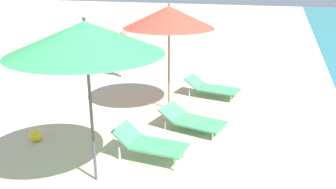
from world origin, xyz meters
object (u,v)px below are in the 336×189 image
person_walking_near (124,50)px  umbrella_second (85,38)px  lounger_farthest_inland (192,120)px  lounger_second_shoreside (149,143)px  umbrella_farthest (169,17)px  lounger_farthest_shoreside (211,87)px  beach_ball (36,136)px

person_walking_near → umbrella_second: bearing=24.3°
umbrella_second → lounger_farthest_inland: umbrella_second is taller
lounger_second_shoreside → lounger_farthest_inland: bearing=77.2°
lounger_second_shoreside → umbrella_farthest: 3.34m
umbrella_farthest → person_walking_near: 3.55m
lounger_second_shoreside → umbrella_farthest: umbrella_farthest is taller
umbrella_second → lounger_farthest_shoreside: umbrella_second is taller
umbrella_farthest → lounger_second_shoreside: bearing=-79.9°
beach_ball → lounger_second_shoreside: bearing=1.7°
lounger_farthest_shoreside → lounger_farthest_inland: size_ratio=1.03×
lounger_farthest_shoreside → beach_ball: (-2.93, -3.98, -0.14)m
umbrella_second → person_walking_near: (-2.18, 5.87, -1.50)m
lounger_farthest_inland → beach_ball: (-2.97, -1.60, -0.11)m
lounger_second_shoreside → umbrella_farthest: (-0.46, 2.61, 2.03)m
lounger_second_shoreside → person_walking_near: person_walking_near is taller
lounger_second_shoreside → beach_ball: 2.54m
umbrella_farthest → beach_ball: umbrella_farthest is taller
umbrella_second → lounger_farthest_shoreside: 5.43m
lounger_farthest_shoreside → beach_ball: bearing=-117.5°
lounger_second_shoreside → umbrella_second: bearing=-118.9°
lounger_second_shoreside → person_walking_near: size_ratio=0.89×
umbrella_second → lounger_farthest_inland: 3.49m
umbrella_second → umbrella_farthest: size_ratio=1.03×
lounger_second_shoreside → person_walking_near: bearing=123.0°
lounger_second_shoreside → lounger_farthest_shoreside: bearing=87.5°
umbrella_farthest → person_walking_near: (-2.32, 2.29, -1.41)m
lounger_farthest_shoreside → beach_ball: size_ratio=6.11×
lounger_second_shoreside → umbrella_farthest: bearing=103.4°
lounger_farthest_shoreside → person_walking_near: bearing=171.4°
person_walking_near → beach_ball: bearing=7.0°
umbrella_second → lounger_second_shoreside: 2.41m
beach_ball → person_walking_near: bearing=93.0°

